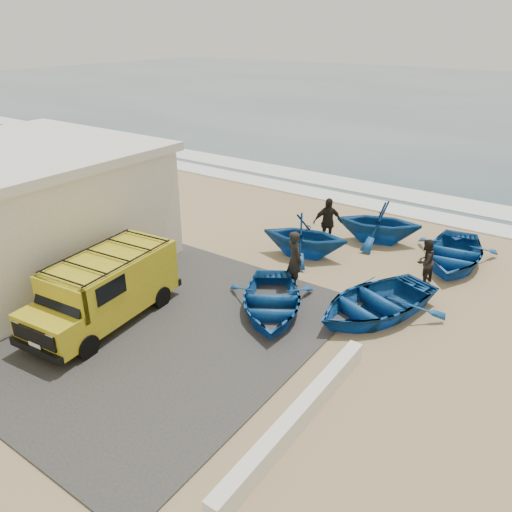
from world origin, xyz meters
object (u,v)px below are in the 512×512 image
Objects in this scene: fisherman_front at (295,259)px; parapet at (298,417)px; van at (105,287)px; boat_near_left at (271,301)px; boat_far_left at (379,222)px; fisherman_middle at (425,261)px; fisherman_back at (327,222)px; boat_mid_right at (454,253)px; building at (6,212)px; boat_near_right at (375,302)px; boat_mid_left at (305,235)px.

parapet is at bearing 152.73° from fisherman_front.
boat_near_left is at bearing 34.37° from van.
boat_far_left is (4.26, 10.26, -0.24)m from van.
fisherman_middle is (6.93, 7.85, -0.33)m from van.
fisherman_front is 3.70m from fisherman_back.
fisherman_back is at bearing -62.66° from boat_far_left.
boat_mid_right is 2.13m from fisherman_middle.
building is 5.93× the size of fisherman_middle.
building is 1.57× the size of parapet.
boat_mid_right is 2.11× the size of fisherman_front.
boat_far_left is at bearing 103.83° from parapet.
boat_near_right is 3.06m from fisherman_front.
boat_near_right is at bearing 95.34° from parapet.
fisherman_back is (-1.02, 5.56, 0.60)m from boat_near_left.
boat_near_right is 1.04× the size of boat_mid_right.
parapet is 1.79× the size of boat_far_left.
boat_mid_left is at bearing 168.78° from boat_near_right.
boat_near_left is at bearing -125.64° from fisherman_back.
boat_mid_right is at bearing 36.14° from building.
van is 9.13m from fisherman_back.
van is 1.54× the size of boat_mid_left.
building is 4.74× the size of fisherman_front.
van is 1.15× the size of boat_near_right.
fisherman_front is at bearing -172.96° from boat_mid_left.
boat_far_left is (0.50, 7.11, 0.48)m from boat_near_left.
fisherman_front is 0.99× the size of fisherman_back.
boat_mid_left is 1.41m from fisherman_back.
boat_near_left is at bearing -126.46° from boat_mid_right.
building is 12.68m from parapet.
van is at bearing -172.51° from boat_near_left.
boat_mid_right is at bearing 29.34° from boat_near_left.
boat_near_right is (12.00, 4.39, -1.71)m from building.
boat_near_right reaches higher than parapet.
boat_near_right is at bearing -137.44° from boat_mid_left.
boat_mid_left is 3.41m from boat_far_left.
boat_mid_left is at bearing -145.15° from fisherman_back.
fisherman_front is at bearing -33.53° from fisherman_middle.
boat_far_left is (-3.12, 0.36, 0.45)m from boat_mid_right.
fisherman_back reaches higher than boat_near_left.
building reaches higher than boat_far_left.
fisherman_middle is (3.51, 2.77, -0.20)m from fisherman_front.
building reaches higher than fisherman_middle.
fisherman_back reaches higher than boat_far_left.
fisherman_front is (9.00, 4.63, -1.17)m from building.
boat_near_left is 2.05m from fisherman_front.
parapet is at bearing -100.76° from boat_mid_right.
fisherman_middle is at bearing 23.50° from boat_near_left.
boat_near_left is (9.33, 2.70, -1.76)m from building.
boat_near_left is at bearing -15.84° from fisherman_middle.
fisherman_middle is at bearing -57.71° from fisherman_back.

